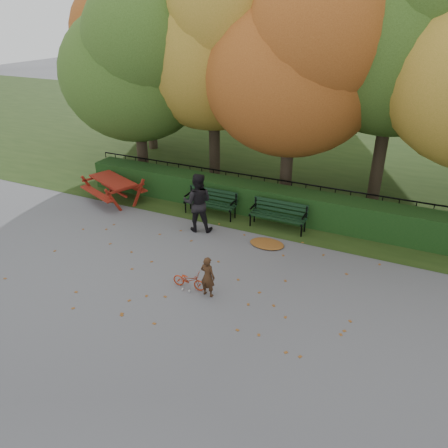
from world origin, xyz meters
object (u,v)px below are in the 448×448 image
at_px(tree_d, 414,22).
at_px(child, 208,277).
at_px(bicycle, 189,280).
at_px(picnic_table, 113,184).
at_px(bench_right, 279,213).
at_px(tree_a, 138,64).
at_px(tree_b, 219,38).
at_px(adult, 198,203).
at_px(tree_f, 148,25).
at_px(tree_c, 301,62).
at_px(bench_left, 211,200).

xyz_separation_m(tree_d, child, (-3.14, -7.76, -5.45)).
bearing_deg(bicycle, picnic_table, 52.93).
bearing_deg(bench_right, child, -94.85).
bearing_deg(tree_a, tree_b, 23.05).
xyz_separation_m(child, adult, (-1.89, 3.01, 0.41)).
height_order(tree_d, bench_right, tree_d).
bearing_deg(tree_f, tree_c, -22.35).
height_order(tree_d, adult, tree_d).
relative_size(tree_d, picnic_table, 3.89).
height_order(child, bicycle, child).
relative_size(tree_a, tree_f, 0.81).
bearing_deg(child, adult, -51.92).
bearing_deg(tree_f, picnic_table, -70.55).
xyz_separation_m(tree_b, tree_f, (-4.69, 2.49, 0.29)).
relative_size(child, adult, 0.57).
bearing_deg(tree_b, bench_left, -69.42).
bearing_deg(bench_right, bicycle, -102.57).
relative_size(tree_a, bench_right, 4.16).
bearing_deg(tree_b, picnic_table, -125.80).
distance_m(bench_right, bicycle, 4.27).
distance_m(tree_d, tree_f, 11.20).
distance_m(child, bicycle, 0.65).
relative_size(tree_b, child, 8.20).
distance_m(tree_b, bench_left, 5.87).
distance_m(tree_f, bench_left, 9.56).
relative_size(tree_d, bicycle, 10.81).
xyz_separation_m(tree_c, tree_d, (3.04, 1.27, 1.16)).
relative_size(tree_a, adult, 3.96).
bearing_deg(tree_a, bench_left, -25.76).
bearing_deg(adult, tree_b, -92.27).
distance_m(picnic_table, adult, 3.93).
bearing_deg(tree_b, tree_d, 4.38).
bearing_deg(bench_left, picnic_table, -172.29).
bearing_deg(tree_b, tree_c, -13.45).
height_order(tree_b, bench_right, tree_b).
distance_m(tree_d, picnic_table, 11.11).
distance_m(tree_b, adult, 6.30).
bearing_deg(child, tree_c, -84.84).
bearing_deg(picnic_table, tree_d, 46.92).
distance_m(tree_f, child, 13.56).
bearing_deg(tree_b, child, -66.36).
height_order(tree_a, bench_left, tree_a).
relative_size(tree_f, bench_left, 5.10).
bearing_deg(tree_c, tree_f, 157.65).
distance_m(tree_c, adult, 5.58).
height_order(tree_f, bench_right, tree_f).
bearing_deg(tree_c, adult, -119.67).
xyz_separation_m(tree_b, bicycle, (2.61, -7.21, -5.17)).
bearing_deg(bench_left, tree_b, 110.58).
bearing_deg(bench_right, adult, -151.52).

